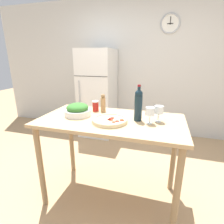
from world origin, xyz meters
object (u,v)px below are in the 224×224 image
object	(u,v)px
salad_bowl	(78,110)
refrigerator	(98,94)
pepper_mill	(103,103)
homemade_pizza	(110,120)
wine_bottle	(138,104)
wine_glass_near	(150,112)
salt_canister	(96,106)
wine_glass_far	(159,110)

from	to	relation	value
salad_bowl	refrigerator	bearing A→B (deg)	104.02
salad_bowl	pepper_mill	bearing A→B (deg)	41.23
pepper_mill	homemade_pizza	world-z (taller)	pepper_mill
salad_bowl	homemade_pizza	distance (m)	0.39
salad_bowl	wine_bottle	bearing A→B (deg)	2.64
refrigerator	wine_glass_near	size ratio (longest dim) A/B	10.84
wine_glass_near	homemade_pizza	size ratio (longest dim) A/B	0.46
wine_glass_near	salt_canister	world-z (taller)	wine_glass_near
wine_bottle	wine_glass_near	xyz separation A→B (m)	(0.12, -0.05, -0.05)
wine_glass_far	wine_glass_near	bearing A→B (deg)	-136.13
wine_bottle	refrigerator	bearing A→B (deg)	122.88
wine_bottle	salt_canister	bearing A→B (deg)	161.05
wine_glass_far	pepper_mill	size ratio (longest dim) A/B	0.75
pepper_mill	wine_bottle	bearing A→B (deg)	-21.17
wine_bottle	salt_canister	xyz separation A→B (m)	(-0.50, 0.17, -0.10)
salad_bowl	salt_canister	xyz separation A→B (m)	(0.12, 0.20, -0.00)
wine_glass_far	salad_bowl	size ratio (longest dim) A/B	0.58
salt_canister	wine_bottle	bearing A→B (deg)	-18.95
wine_glass_near	pepper_mill	world-z (taller)	pepper_mill
wine_glass_near	homemade_pizza	bearing A→B (deg)	-168.46
refrigerator	homemade_pizza	size ratio (longest dim) A/B	5.03
wine_glass_far	homemade_pizza	world-z (taller)	wine_glass_far
refrigerator	salad_bowl	xyz separation A→B (m)	(0.40, -1.61, 0.16)
refrigerator	salad_bowl	world-z (taller)	refrigerator
refrigerator	wine_bottle	size ratio (longest dim) A/B	4.84
wine_bottle	wine_glass_near	size ratio (longest dim) A/B	2.24
salt_canister	refrigerator	bearing A→B (deg)	110.23
pepper_mill	homemade_pizza	bearing A→B (deg)	-59.86
refrigerator	homemade_pizza	bearing A→B (deg)	-65.47
refrigerator	wine_glass_far	bearing A→B (deg)	-52.16
pepper_mill	homemade_pizza	xyz separation A→B (m)	(0.16, -0.28, -0.08)
refrigerator	wine_glass_far	size ratio (longest dim) A/B	10.84
refrigerator	homemade_pizza	world-z (taller)	refrigerator
wine_bottle	salt_canister	distance (m)	0.54
pepper_mill	homemade_pizza	size ratio (longest dim) A/B	0.62
refrigerator	wine_bottle	distance (m)	1.90
pepper_mill	salad_bowl	xyz separation A→B (m)	(-0.21, -0.19, -0.04)
wine_glass_far	salad_bowl	world-z (taller)	wine_glass_far
wine_glass_near	salad_bowl	world-z (taller)	wine_glass_near
wine_glass_near	pepper_mill	xyz separation A→B (m)	(-0.52, 0.21, -0.01)
wine_glass_far	refrigerator	bearing A→B (deg)	127.84
homemade_pizza	salt_canister	size ratio (longest dim) A/B	2.86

